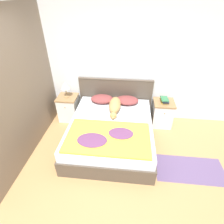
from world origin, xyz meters
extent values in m
plane|color=tan|center=(0.00, 0.00, 0.00)|extent=(16.00, 16.00, 0.00)
cube|color=silver|center=(0.00, 2.13, 1.27)|extent=(9.00, 0.06, 2.55)
cube|color=gray|center=(-1.46, 1.05, 1.27)|extent=(0.06, 3.10, 2.55)
cube|color=#4C4238|center=(0.10, 1.07, 0.16)|extent=(1.66, 1.92, 0.32)
cube|color=silver|center=(0.10, 1.07, 0.43)|extent=(1.60, 1.86, 0.21)
cube|color=#4C4238|center=(0.10, 2.06, 0.50)|extent=(1.74, 0.04, 1.00)
cylinder|color=#4C4238|center=(0.10, 2.06, 1.00)|extent=(1.74, 0.06, 0.06)
cube|color=white|center=(-1.03, 1.81, 0.29)|extent=(0.44, 0.44, 0.59)
cube|color=#937047|center=(-1.03, 1.81, 0.60)|extent=(0.46, 0.46, 0.03)
sphere|color=#937047|center=(-1.03, 1.59, 0.46)|extent=(0.02, 0.02, 0.02)
cube|color=white|center=(1.22, 1.81, 0.29)|extent=(0.44, 0.44, 0.59)
cube|color=#937047|center=(1.22, 1.81, 0.60)|extent=(0.46, 0.46, 0.03)
sphere|color=#937047|center=(1.22, 1.59, 0.46)|extent=(0.02, 0.02, 0.02)
ellipsoid|color=brown|center=(-0.19, 1.80, 0.62)|extent=(0.53, 0.36, 0.16)
ellipsoid|color=brown|center=(0.38, 1.80, 0.62)|extent=(0.53, 0.36, 0.16)
cube|color=yellow|center=(0.10, 0.61, 0.56)|extent=(1.46, 0.89, 0.04)
ellipsoid|color=#663860|center=(-0.16, 0.47, 0.59)|extent=(0.51, 0.36, 0.03)
ellipsoid|color=#663860|center=(0.32, 0.70, 0.59)|extent=(0.44, 0.31, 0.03)
ellipsoid|color=tan|center=(0.13, 1.52, 0.65)|extent=(0.25, 0.57, 0.23)
sphere|color=tan|center=(0.13, 1.20, 0.60)|extent=(0.14, 0.14, 0.14)
ellipsoid|color=tan|center=(0.13, 1.14, 0.59)|extent=(0.06, 0.08, 0.06)
cone|color=tan|center=(0.09, 1.21, 0.66)|extent=(0.04, 0.04, 0.05)
cone|color=tan|center=(0.17, 1.21, 0.66)|extent=(0.04, 0.04, 0.05)
ellipsoid|color=tan|center=(0.17, 1.76, 0.59)|extent=(0.16, 0.25, 0.08)
cube|color=gold|center=(1.21, 1.82, 0.63)|extent=(0.13, 0.22, 0.02)
cube|color=#232328|center=(1.23, 1.80, 0.65)|extent=(0.15, 0.22, 0.02)
cube|color=#285689|center=(1.23, 1.81, 0.67)|extent=(0.16, 0.18, 0.02)
cube|color=#337547|center=(1.21, 1.82, 0.70)|extent=(0.16, 0.24, 0.02)
cylinder|color=#9E7A4C|center=(-1.03, 1.81, 0.63)|extent=(0.11, 0.11, 0.02)
cylinder|color=#9E7A4C|center=(-1.03, 1.81, 0.74)|extent=(0.02, 0.02, 0.20)
cone|color=beige|center=(-1.03, 1.81, 0.92)|extent=(0.21, 0.21, 0.15)
cube|color=#604C75|center=(1.59, 0.51, 0.00)|extent=(1.22, 0.61, 0.00)
camera|label=1|loc=(0.41, -1.64, 2.65)|focal=28.00mm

